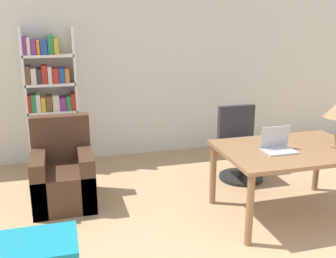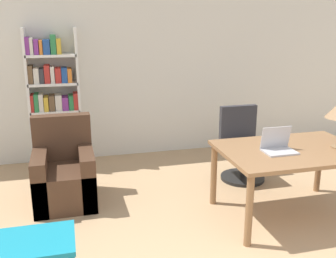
# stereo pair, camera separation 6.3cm
# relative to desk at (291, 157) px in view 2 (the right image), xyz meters

# --- Properties ---
(wall_back) EXTENTS (8.00, 0.06, 2.70)m
(wall_back) POSITION_rel_desk_xyz_m (-0.96, 2.40, 0.69)
(wall_back) COLOR silver
(wall_back) RESTS_ON ground_plane
(desk) EXTENTS (1.48, 1.02, 0.75)m
(desk) POSITION_rel_desk_xyz_m (0.00, 0.00, 0.00)
(desk) COLOR olive
(desk) RESTS_ON ground_plane
(laptop) EXTENTS (0.32, 0.24, 0.25)m
(laptop) POSITION_rel_desk_xyz_m (-0.19, -0.03, 0.14)
(laptop) COLOR #B2B2B7
(laptop) RESTS_ON desk
(office_chair) EXTENTS (0.57, 0.57, 0.94)m
(office_chair) POSITION_rel_desk_xyz_m (-0.05, 1.08, -0.23)
(office_chair) COLOR black
(office_chair) RESTS_ON ground_plane
(side_table_blue) EXTENTS (0.64, 0.45, 0.55)m
(side_table_blue) POSITION_rel_desk_xyz_m (-2.55, -0.80, -0.20)
(side_table_blue) COLOR teal
(side_table_blue) RESTS_ON ground_plane
(armchair) EXTENTS (0.67, 0.77, 0.97)m
(armchair) POSITION_rel_desk_xyz_m (-2.31, 0.94, -0.35)
(armchair) COLOR #472D1E
(armchair) RESTS_ON ground_plane
(bookshelf) EXTENTS (0.70, 0.28, 1.93)m
(bookshelf) POSITION_rel_desk_xyz_m (-2.42, 2.21, 0.23)
(bookshelf) COLOR white
(bookshelf) RESTS_ON ground_plane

